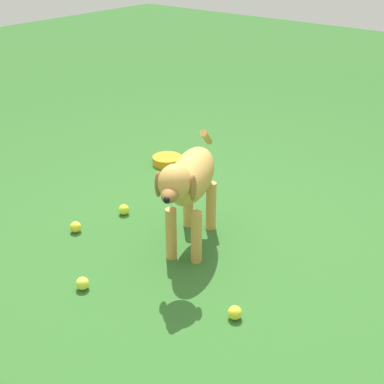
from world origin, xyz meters
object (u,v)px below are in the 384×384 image
object	(u,v)px
dog	(190,181)
tennis_ball_0	(76,227)
tennis_ball_2	(124,210)
water_bowl	(167,160)
tennis_ball_1	(82,283)
tennis_ball_3	(235,313)

from	to	relation	value
dog	tennis_ball_0	bearing A→B (deg)	-89.74
tennis_ball_2	water_bowl	xyz separation A→B (m)	(-0.76, -0.30, -0.00)
tennis_ball_2	dog	bearing A→B (deg)	86.33
tennis_ball_2	tennis_ball_0	bearing A→B (deg)	-11.67
tennis_ball_1	water_bowl	xyz separation A→B (m)	(-1.42, -0.69, -0.00)
dog	tennis_ball_0	xyz separation A→B (m)	(0.29, -0.62, -0.38)
dog	water_bowl	xyz separation A→B (m)	(-0.79, -0.86, -0.38)
tennis_ball_2	water_bowl	size ratio (longest dim) A/B	0.30
tennis_ball_0	tennis_ball_2	xyz separation A→B (m)	(-0.33, 0.07, 0.00)
tennis_ball_1	tennis_ball_2	world-z (taller)	same
dog	water_bowl	distance (m)	1.23
tennis_ball_3	dog	bearing A→B (deg)	-122.26
tennis_ball_1	tennis_ball_3	distance (m)	0.77
tennis_ball_1	tennis_ball_2	xyz separation A→B (m)	(-0.67, -0.39, 0.00)
dog	tennis_ball_2	xyz separation A→B (m)	(-0.04, -0.56, -0.38)
water_bowl	tennis_ball_1	bearing A→B (deg)	25.82
tennis_ball_2	tennis_ball_3	world-z (taller)	same
tennis_ball_1	tennis_ball_3	size ratio (longest dim) A/B	1.00
dog	tennis_ball_1	xyz separation A→B (m)	(0.63, -0.17, -0.38)
tennis_ball_2	tennis_ball_1	bearing A→B (deg)	30.07
dog	tennis_ball_1	size ratio (longest dim) A/B	12.85
water_bowl	tennis_ball_3	bearing A→B (deg)	51.02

